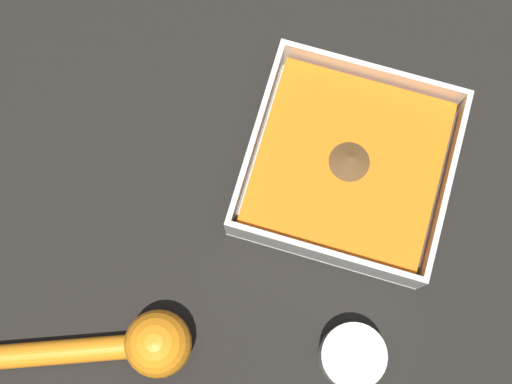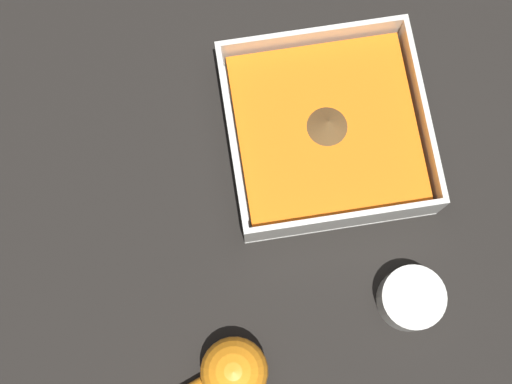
# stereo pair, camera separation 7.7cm
# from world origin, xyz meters

# --- Properties ---
(ground_plane) EXTENTS (4.00, 4.00, 0.00)m
(ground_plane) POSITION_xyz_m (0.00, 0.00, 0.00)
(ground_plane) COLOR black
(square_dish) EXTENTS (0.22, 0.22, 0.06)m
(square_dish) POSITION_xyz_m (0.01, -0.01, 0.02)
(square_dish) COLOR silver
(square_dish) RESTS_ON ground_plane
(spice_bowl) EXTENTS (0.07, 0.07, 0.04)m
(spice_bowl) POSITION_xyz_m (0.07, -0.20, 0.02)
(spice_bowl) COLOR silver
(spice_bowl) RESTS_ON ground_plane
(lemon_squeezer) EXTENTS (0.22, 0.12, 0.07)m
(lemon_squeezer) POSITION_xyz_m (-0.15, -0.26, 0.03)
(lemon_squeezer) COLOR orange
(lemon_squeezer) RESTS_ON ground_plane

